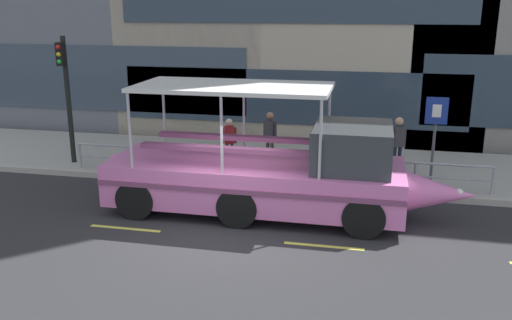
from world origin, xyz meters
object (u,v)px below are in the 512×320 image
(traffic_light_pole, at_px, (66,88))
(pedestrian_mid_left, at_px, (270,134))
(parking_sign, at_px, (435,126))
(duck_tour_boat, at_px, (275,174))
(pedestrian_mid_right, at_px, (229,138))
(pedestrian_near_bow, at_px, (398,140))

(traffic_light_pole, height_order, pedestrian_mid_left, traffic_light_pole)
(parking_sign, distance_m, pedestrian_mid_left, 5.04)
(parking_sign, height_order, duck_tour_boat, duck_tour_boat)
(pedestrian_mid_right, bearing_deg, traffic_light_pole, -174.20)
(parking_sign, relative_size, duck_tour_boat, 0.27)
(duck_tour_boat, xyz_separation_m, pedestrian_mid_left, (-0.81, 3.51, 0.21))
(traffic_light_pole, height_order, pedestrian_near_bow, traffic_light_pole)
(traffic_light_pole, distance_m, pedestrian_mid_right, 5.46)
(parking_sign, relative_size, pedestrian_mid_right, 1.61)
(duck_tour_boat, relative_size, pedestrian_mid_left, 5.28)
(pedestrian_near_bow, bearing_deg, duck_tour_boat, -132.37)
(traffic_light_pole, relative_size, parking_sign, 1.59)
(parking_sign, distance_m, pedestrian_mid_right, 6.20)
(pedestrian_mid_left, bearing_deg, pedestrian_mid_right, -161.15)
(pedestrian_near_bow, distance_m, pedestrian_mid_right, 5.20)
(duck_tour_boat, bearing_deg, pedestrian_mid_right, 123.47)
(parking_sign, bearing_deg, pedestrian_near_bow, 136.46)
(traffic_light_pole, xyz_separation_m, pedestrian_mid_right, (5.22, 0.53, -1.52))
(traffic_light_pole, distance_m, pedestrian_near_bow, 10.54)
(duck_tour_boat, relative_size, pedestrian_mid_right, 5.88)
(traffic_light_pole, height_order, duck_tour_boat, traffic_light_pole)
(traffic_light_pole, distance_m, pedestrian_mid_left, 6.67)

